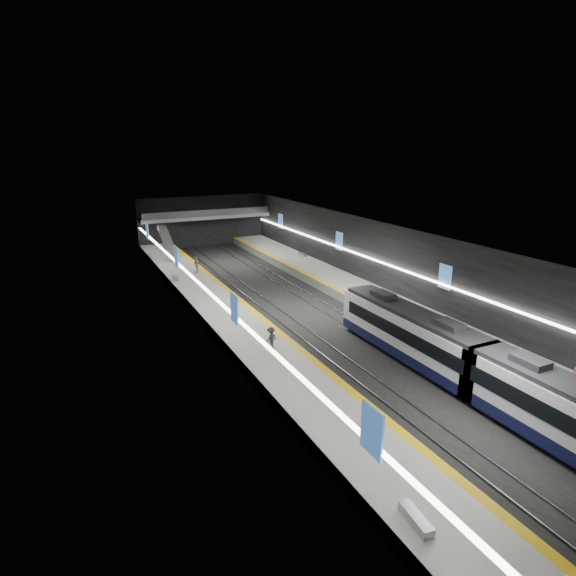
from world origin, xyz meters
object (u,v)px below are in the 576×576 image
escalator (168,243)px  passenger_left_b (271,338)px  train (483,370)px  bench_right_far (302,254)px  passenger_right_a (575,379)px  passenger_left_a (196,265)px  bench_left_near (416,519)px  bench_left_far (176,278)px

escalator → passenger_left_b: escalator is taller
train → bench_right_far: train is taller
passenger_left_b → escalator: bearing=-114.3°
passenger_right_a → passenger_left_a: size_ratio=0.85×
escalator → passenger_left_a: (1.20, -10.04, -0.95)m
bench_right_far → passenger_right_a: size_ratio=1.00×
train → escalator: escalator is taller
train → bench_left_near: 13.63m
bench_left_near → escalator: bearing=94.4°
bench_left_far → passenger_left_b: size_ratio=0.96×
escalator → bench_left_far: (-1.79, -12.04, -1.69)m
passenger_left_b → passenger_right_a: bearing=111.2°
bench_left_near → passenger_right_a: size_ratio=1.16×
train → bench_right_far: (6.69, 37.91, -1.00)m
bench_right_far → bench_left_far: bearing=-174.1°
bench_left_far → passenger_right_a: (16.64, -36.47, 0.60)m
escalator → bench_left_far: bearing=-98.5°
escalator → bench_left_far: size_ratio=4.77×
bench_left_far → passenger_right_a: size_ratio=1.04×
passenger_right_a → passenger_left_b: (-14.59, 14.11, 0.06)m
passenger_left_b → bench_right_far: bearing=-146.3°
escalator → passenger_left_b: 34.42m
bench_left_far → bench_left_near: bearing=-83.7°
train → passenger_left_b: 14.85m
train → bench_left_far: bearing=109.4°
bench_left_far → passenger_left_b: passenger_left_b is taller
passenger_left_a → passenger_left_b: size_ratio=1.10×
bench_left_far → bench_right_far: bench_left_far is taller
escalator → bench_left_near: (-1.43, -52.97, -1.67)m
bench_left_far → escalator: bearing=87.4°
bench_left_near → passenger_left_a: bearing=92.4°
escalator → bench_left_near: bearing=-91.5°
bench_left_far → passenger_left_b: (2.05, -22.36, 0.67)m
bench_left_near → passenger_right_a: (16.28, 4.46, 0.58)m
bench_left_far → passenger_left_a: (2.99, 2.00, 0.75)m
train → bench_left_near: bearing=-147.2°
bench_left_near → bench_right_far: 48.76m
bench_left_far → passenger_left_b: 22.47m
bench_left_far → passenger_left_a: bearing=39.5°
passenger_left_b → passenger_left_a: bearing=-116.9°
passenger_left_a → escalator: bearing=177.7°
bench_left_near → passenger_right_a: bearing=21.3°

